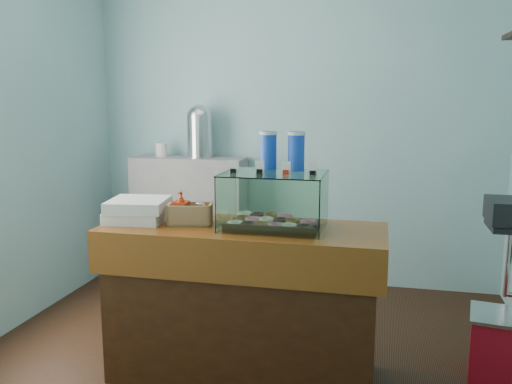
% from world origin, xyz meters
% --- Properties ---
extents(ground, '(3.50, 3.50, 0.00)m').
position_xyz_m(ground, '(0.00, 0.00, 0.00)').
color(ground, black).
rests_on(ground, ground).
extents(room_shell, '(3.54, 3.04, 2.82)m').
position_xyz_m(room_shell, '(0.03, 0.01, 1.71)').
color(room_shell, '#7CB1B6').
rests_on(room_shell, ground).
extents(counter, '(1.60, 0.60, 0.90)m').
position_xyz_m(counter, '(0.00, -0.25, 0.46)').
color(counter, '#401E0C').
rests_on(counter, ground).
extents(back_shelf, '(1.00, 0.32, 1.10)m').
position_xyz_m(back_shelf, '(-0.90, 1.32, 0.55)').
color(back_shelf, gray).
rests_on(back_shelf, ground).
extents(display_case, '(0.57, 0.42, 0.53)m').
position_xyz_m(display_case, '(0.17, -0.21, 1.06)').
color(display_case, '#331A0F').
rests_on(display_case, counter).
extents(condiment_crate, '(0.27, 0.20, 0.19)m').
position_xyz_m(condiment_crate, '(-0.32, -0.27, 0.97)').
color(condiment_crate, '#A17D50').
rests_on(condiment_crate, counter).
extents(pastry_boxes, '(0.37, 0.37, 0.13)m').
position_xyz_m(pastry_boxes, '(-0.64, -0.25, 0.97)').
color(pastry_boxes, silver).
rests_on(pastry_boxes, counter).
extents(coffee_urn, '(0.25, 0.25, 0.46)m').
position_xyz_m(coffee_urn, '(-0.79, 1.32, 1.34)').
color(coffee_urn, silver).
rests_on(coffee_urn, back_shelf).
extents(red_cooler, '(0.50, 0.41, 0.39)m').
position_xyz_m(red_cooler, '(1.51, 0.03, 0.20)').
color(red_cooler, red).
rests_on(red_cooler, ground).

